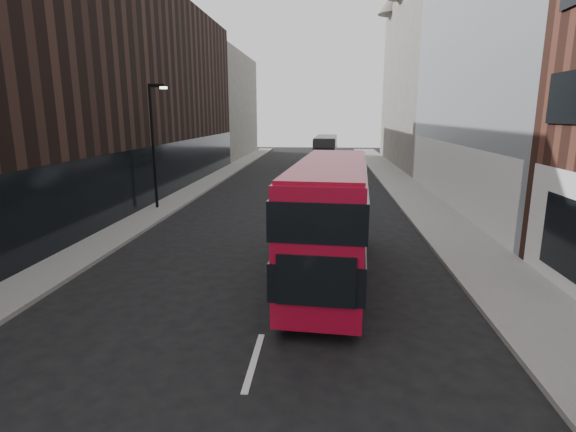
% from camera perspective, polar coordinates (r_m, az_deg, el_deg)
% --- Properties ---
extents(ground, '(140.00, 140.00, 0.00)m').
position_cam_1_polar(ground, '(9.14, -6.51, -24.28)').
color(ground, black).
rests_on(ground, ground).
extents(sidewalk_right, '(3.00, 80.00, 0.15)m').
position_cam_1_polar(sidewalk_right, '(33.13, 15.11, 2.93)').
color(sidewalk_right, slate).
rests_on(sidewalk_right, ground).
extents(sidewalk_left, '(2.00, 80.00, 0.15)m').
position_cam_1_polar(sidewalk_left, '(33.96, -11.61, 3.35)').
color(sidewalk_left, slate).
rests_on(sidewalk_left, ground).
extents(building_modern_block, '(5.03, 22.00, 20.00)m').
position_cam_1_polar(building_modern_block, '(30.16, 25.60, 20.01)').
color(building_modern_block, '#A7ACB1').
rests_on(building_modern_block, ground).
extents(building_victorian, '(6.50, 24.00, 21.00)m').
position_cam_1_polar(building_victorian, '(52.24, 16.36, 16.87)').
color(building_victorian, '#605B55').
rests_on(building_victorian, ground).
extents(building_left_mid, '(5.00, 24.00, 14.00)m').
position_cam_1_polar(building_left_mid, '(39.39, -15.04, 14.57)').
color(building_left_mid, black).
rests_on(building_left_mid, ground).
extents(building_left_far, '(5.00, 20.00, 13.00)m').
position_cam_1_polar(building_left_far, '(60.56, -7.86, 13.63)').
color(building_left_far, '#605B55').
rests_on(building_left_far, ground).
extents(street_lamp, '(1.06, 0.22, 7.00)m').
position_cam_1_polar(street_lamp, '(27.00, -16.64, 9.48)').
color(street_lamp, black).
rests_on(street_lamp, sidewalk_left).
extents(red_bus, '(3.08, 10.02, 4.00)m').
position_cam_1_polar(red_bus, '(15.16, 5.42, 0.24)').
color(red_bus, maroon).
rests_on(red_bus, ground).
extents(grey_bus, '(2.69, 9.92, 3.18)m').
position_cam_1_polar(grey_bus, '(49.31, 4.81, 8.34)').
color(grey_bus, black).
rests_on(grey_bus, ground).
extents(car_a, '(1.49, 3.69, 1.25)m').
position_cam_1_polar(car_a, '(25.24, 2.34, 1.66)').
color(car_a, black).
rests_on(car_a, ground).
extents(car_b, '(2.04, 4.88, 1.57)m').
position_cam_1_polar(car_b, '(32.54, 3.57, 4.45)').
color(car_b, '#95979D').
rests_on(car_b, ground).
extents(car_c, '(2.41, 4.93, 1.38)m').
position_cam_1_polar(car_c, '(31.53, 7.30, 3.93)').
color(car_c, black).
rests_on(car_c, ground).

